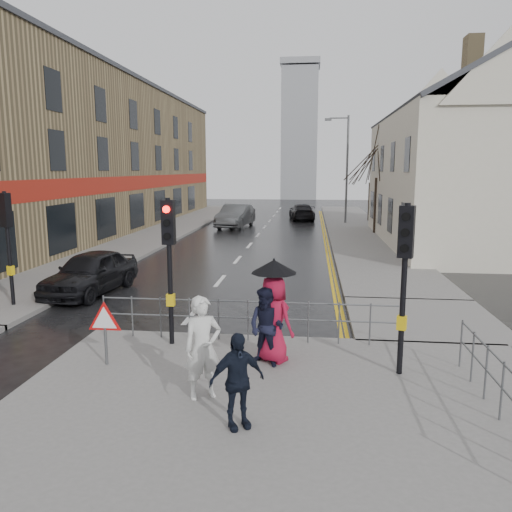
% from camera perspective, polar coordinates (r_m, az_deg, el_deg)
% --- Properties ---
extents(ground, '(120.00, 120.00, 0.00)m').
position_cam_1_polar(ground, '(11.95, -10.76, -10.69)').
color(ground, black).
rests_on(ground, ground).
extents(near_pavement, '(10.00, 9.00, 0.14)m').
position_cam_1_polar(near_pavement, '(8.27, 2.96, -19.79)').
color(near_pavement, '#605E5B').
rests_on(near_pavement, ground).
extents(left_pavement, '(4.00, 44.00, 0.14)m').
position_cam_1_polar(left_pavement, '(35.34, -9.96, 3.06)').
color(left_pavement, '#605E5B').
rests_on(left_pavement, ground).
extents(right_pavement, '(4.00, 40.00, 0.14)m').
position_cam_1_polar(right_pavement, '(36.05, 11.27, 3.15)').
color(right_pavement, '#605E5B').
rests_on(right_pavement, ground).
extents(pavement_bridge_right, '(4.00, 4.20, 0.14)m').
position_cam_1_polar(pavement_bridge_right, '(14.61, 18.49, -6.92)').
color(pavement_bridge_right, '#605E5B').
rests_on(pavement_bridge_right, ground).
extents(building_left_terrace, '(8.00, 42.00, 10.00)m').
position_cam_1_polar(building_left_terrace, '(36.13, -19.21, 10.65)').
color(building_left_terrace, '#8B7750').
rests_on(building_left_terrace, ground).
extents(building_right_cream, '(9.00, 16.40, 10.10)m').
position_cam_1_polar(building_right_cream, '(29.95, 23.45, 10.25)').
color(building_right_cream, beige).
rests_on(building_right_cream, ground).
extents(church_tower, '(5.00, 5.00, 18.00)m').
position_cam_1_polar(church_tower, '(72.86, 4.99, 13.63)').
color(church_tower, gray).
rests_on(church_tower, ground).
extents(traffic_signal_near_left, '(0.28, 0.27, 3.40)m').
position_cam_1_polar(traffic_signal_near_left, '(11.46, -9.91, 1.18)').
color(traffic_signal_near_left, black).
rests_on(traffic_signal_near_left, near_pavement).
extents(traffic_signal_near_right, '(0.34, 0.33, 3.40)m').
position_cam_1_polar(traffic_signal_near_right, '(9.99, 16.66, -0.36)').
color(traffic_signal_near_right, black).
rests_on(traffic_signal_near_right, near_pavement).
extents(traffic_signal_far_left, '(0.34, 0.33, 3.40)m').
position_cam_1_polar(traffic_signal_far_left, '(16.41, -26.55, 2.87)').
color(traffic_signal_far_left, black).
rests_on(traffic_signal_far_left, left_pavement).
extents(guard_railing_front, '(7.14, 0.04, 1.00)m').
position_cam_1_polar(guard_railing_front, '(11.84, -0.92, -6.33)').
color(guard_railing_front, '#595B5E').
rests_on(guard_railing_front, near_pavement).
extents(guard_railing_side, '(0.04, 4.54, 1.00)m').
position_cam_1_polar(guard_railing_side, '(9.14, 26.38, -12.49)').
color(guard_railing_side, '#595B5E').
rests_on(guard_railing_side, near_pavement).
extents(warning_sign, '(0.80, 0.07, 1.35)m').
position_cam_1_polar(warning_sign, '(10.82, -16.91, -7.33)').
color(warning_sign, '#595B5E').
rests_on(warning_sign, near_pavement).
extents(street_lamp, '(1.83, 0.25, 8.00)m').
position_cam_1_polar(street_lamp, '(38.76, 10.11, 10.51)').
color(street_lamp, '#595B5E').
rests_on(street_lamp, right_pavement).
extents(tree_near, '(2.40, 2.40, 6.58)m').
position_cam_1_polar(tree_near, '(32.95, 13.78, 11.28)').
color(tree_near, black).
rests_on(tree_near, right_pavement).
extents(tree_far, '(2.40, 2.40, 5.64)m').
position_cam_1_polar(tree_far, '(40.94, 13.01, 9.97)').
color(tree_far, black).
rests_on(tree_far, right_pavement).
extents(pedestrian_a, '(0.80, 0.71, 1.85)m').
position_cam_1_polar(pedestrian_a, '(8.98, -6.11, -10.37)').
color(pedestrian_a, silver).
rests_on(pedestrian_a, near_pavement).
extents(pedestrian_b, '(0.99, 0.90, 1.65)m').
position_cam_1_polar(pedestrian_b, '(10.35, 1.21, -8.13)').
color(pedestrian_b, black).
rests_on(pedestrian_b, near_pavement).
extents(pedestrian_with_umbrella, '(1.08, 1.00, 2.19)m').
position_cam_1_polar(pedestrian_with_umbrella, '(10.49, 2.03, -5.97)').
color(pedestrian_with_umbrella, maroon).
rests_on(pedestrian_with_umbrella, near_pavement).
extents(pedestrian_d, '(0.97, 0.78, 1.55)m').
position_cam_1_polar(pedestrian_d, '(8.01, -2.20, -14.04)').
color(pedestrian_d, black).
rests_on(pedestrian_d, near_pavement).
extents(car_parked, '(2.21, 4.45, 1.46)m').
position_cam_1_polar(car_parked, '(17.77, -18.38, -1.79)').
color(car_parked, black).
rests_on(car_parked, ground).
extents(car_mid, '(2.39, 5.24, 1.67)m').
position_cam_1_polar(car_mid, '(36.40, -2.35, 4.60)').
color(car_mid, '#424547').
rests_on(car_mid, ground).
extents(car_far, '(2.40, 4.80, 1.34)m').
position_cam_1_polar(car_far, '(41.94, 5.25, 5.04)').
color(car_far, black).
rests_on(car_far, ground).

